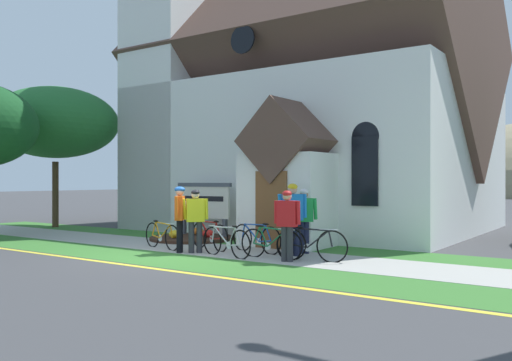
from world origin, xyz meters
TOP-DOWN VIEW (x-y plane):
  - ground at (0.00, 4.00)m, footprint 140.00×140.00m
  - sidewalk_slab at (-0.85, 1.57)m, footprint 32.00×2.16m
  - grass_verge at (-0.85, -0.42)m, footprint 32.00×1.81m
  - church_lawn at (-0.85, 3.46)m, footprint 24.00×1.62m
  - curb_paint_stripe at (-0.85, -1.48)m, footprint 28.00×0.16m
  - church_building at (-1.16, 8.84)m, footprint 12.32×11.59m
  - church_sign at (-1.93, 3.63)m, footprint 2.06×0.24m
  - flower_bed at (-1.93, 3.05)m, footprint 2.59×2.59m
  - bicycle_red at (0.03, 1.56)m, footprint 1.70×0.61m
  - bicycle_blue at (2.25, 1.14)m, footprint 1.70×0.09m
  - bicycle_black at (-1.16, 0.98)m, footprint 1.68×0.46m
  - bicycle_green at (3.23, 1.34)m, footprint 1.73×0.29m
  - bicycle_orange at (1.22, 0.76)m, footprint 1.75×0.42m
  - bicycle_silver at (1.38, 1.81)m, footprint 1.75×0.40m
  - cyclist_in_red_jersey at (0.18, 0.81)m, footprint 0.52×0.49m
  - cyclist_in_white_jersey at (2.49, 1.74)m, footprint 0.56×0.52m
  - cyclist_in_green_jersey at (2.15, 2.09)m, footprint 0.45×0.57m
  - cyclist_in_blue_jersey at (-0.20, 0.64)m, footprint 0.43×0.69m
  - cyclist_in_yellow_jersey at (2.49, 2.30)m, footprint 0.60×0.44m
  - cyclist_in_orange_jersey at (2.85, 0.91)m, footprint 0.65×0.30m
  - yard_deciduous_tree at (-9.35, 3.37)m, footprint 4.87×4.87m

SIDE VIEW (x-z plane):
  - ground at x=0.00m, z-range 0.00..0.00m
  - curb_paint_stripe at x=-0.85m, z-range 0.00..0.01m
  - grass_verge at x=-0.85m, z-range 0.00..0.01m
  - church_lawn at x=-0.85m, z-range 0.00..0.01m
  - sidewalk_slab at x=-0.85m, z-range 0.00..0.01m
  - flower_bed at x=-1.93m, z-range -0.10..0.24m
  - bicycle_black at x=-1.16m, z-range -0.03..0.75m
  - bicycle_blue at x=2.25m, z-range -0.04..0.77m
  - bicycle_orange at x=1.22m, z-range -0.03..0.77m
  - bicycle_silver at x=1.38m, z-range -0.02..0.77m
  - bicycle_red at x=0.03m, z-range -0.03..0.78m
  - bicycle_green at x=3.23m, z-range -0.02..0.79m
  - cyclist_in_green_jersey at x=2.15m, z-range 0.12..1.71m
  - cyclist_in_red_jersey at x=0.18m, z-range 0.13..1.75m
  - cyclist_in_orange_jersey at x=2.85m, z-range 0.13..1.76m
  - cyclist_in_yellow_jersey at x=2.49m, z-range 0.14..1.77m
  - cyclist_in_blue_jersey at x=-0.20m, z-range 0.15..1.84m
  - cyclist_in_white_jersey at x=2.49m, z-range 0.17..1.94m
  - church_sign at x=-1.93m, z-range 0.27..2.03m
  - yard_deciduous_tree at x=-9.35m, z-range 1.35..6.84m
  - church_building at x=-1.16m, z-range -1.59..11.17m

